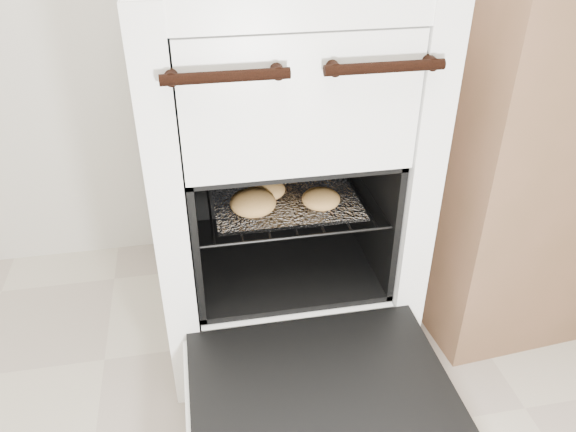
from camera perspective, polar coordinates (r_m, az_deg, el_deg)
name	(u,v)px	position (r m, az deg, el deg)	size (l,w,h in m)	color
stove	(277,169)	(1.42, -1.09, 4.76)	(0.60, 0.67, 0.92)	white
oven_door	(321,393)	(1.18, 3.38, -17.51)	(0.54, 0.42, 0.04)	black
oven_rack	(282,192)	(1.38, -0.61, 2.41)	(0.44, 0.42, 0.01)	black
foil_sheet	(283,194)	(1.36, -0.47, 2.23)	(0.34, 0.30, 0.01)	white
baked_rolls	(280,192)	(1.31, -0.85, 2.47)	(0.29, 0.26, 0.05)	tan
counter	(572,137)	(1.76, 26.85, 7.19)	(0.92, 0.61, 0.92)	brown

